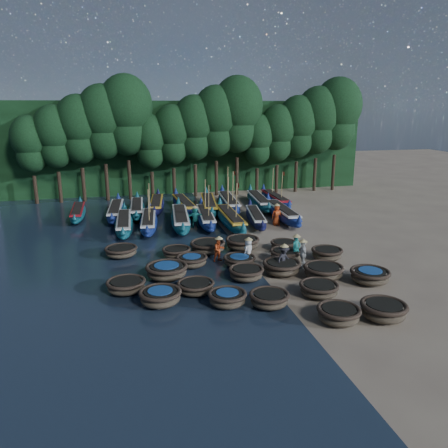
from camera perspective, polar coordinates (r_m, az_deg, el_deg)
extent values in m
plane|color=gray|center=(28.56, 2.86, -4.24)|extent=(120.00, 120.00, 0.00)
cube|color=black|center=(50.13, -4.60, 10.03)|extent=(40.00, 3.00, 10.00)
ellipsoid|color=#4E4231|center=(20.76, 14.72, -11.54)|extent=(2.30, 2.30, 0.67)
torus|color=#36291F|center=(20.62, 14.78, -10.76)|extent=(2.01, 2.01, 0.20)
cylinder|color=black|center=(20.61, 14.79, -10.65)|extent=(1.51, 1.51, 0.06)
ellipsoid|color=#4E4231|center=(21.63, 20.09, -10.77)|extent=(2.29, 2.29, 0.74)
torus|color=#36291F|center=(21.49, 20.18, -9.94)|extent=(2.15, 2.15, 0.22)
cylinder|color=black|center=(21.47, 20.19, -9.83)|extent=(1.61, 1.61, 0.07)
ellipsoid|color=#4E4231|center=(21.96, -8.30, -9.60)|extent=(2.16, 2.16, 0.70)
torus|color=#36291F|center=(21.82, -8.33, -8.81)|extent=(2.13, 2.13, 0.21)
cylinder|color=black|center=(21.80, -8.34, -8.71)|extent=(1.60, 1.60, 0.06)
cylinder|color=navy|center=(21.79, -8.34, -8.60)|extent=(1.23, 1.23, 0.04)
ellipsoid|color=#4E4231|center=(21.67, 0.45, -9.86)|extent=(2.30, 2.30, 0.65)
torus|color=#36291F|center=(21.54, 0.45, -9.12)|extent=(1.94, 1.94, 0.20)
cylinder|color=black|center=(21.52, 0.45, -9.02)|extent=(1.46, 1.46, 0.06)
cylinder|color=navy|center=(21.50, 0.45, -8.92)|extent=(1.12, 1.12, 0.04)
ellipsoid|color=#4E4231|center=(21.70, 5.93, -9.90)|extent=(1.93, 1.93, 0.65)
torus|color=#36291F|center=(21.57, 5.95, -9.17)|extent=(1.99, 1.99, 0.20)
cylinder|color=black|center=(21.55, 5.96, -9.07)|extent=(1.50, 1.50, 0.06)
ellipsoid|color=#4E4231|center=(23.21, 12.29, -8.48)|extent=(2.34, 2.34, 0.63)
torus|color=#36291F|center=(23.09, 12.33, -7.80)|extent=(2.05, 2.05, 0.19)
cylinder|color=black|center=(23.08, 12.33, -7.72)|extent=(1.56, 1.56, 0.06)
ellipsoid|color=#4E4231|center=(25.57, 18.50, -6.61)|extent=(2.23, 2.23, 0.69)
torus|color=#36291F|center=(25.45, 18.56, -5.94)|extent=(2.19, 2.19, 0.21)
cylinder|color=black|center=(25.44, 18.57, -5.85)|extent=(1.66, 1.66, 0.06)
cylinder|color=navy|center=(25.42, 18.58, -5.76)|extent=(1.28, 1.28, 0.04)
ellipsoid|color=#4E4231|center=(23.67, -12.66, -8.03)|extent=(2.51, 2.51, 0.62)
torus|color=#36291F|center=(23.56, -12.70, -7.38)|extent=(2.07, 2.07, 0.19)
cylinder|color=black|center=(23.54, -12.70, -7.29)|extent=(1.58, 1.58, 0.06)
ellipsoid|color=#4E4231|center=(23.05, -3.71, -8.37)|extent=(2.39, 2.39, 0.59)
torus|color=#36291F|center=(22.94, -3.72, -7.74)|extent=(1.98, 1.98, 0.18)
cylinder|color=black|center=(22.93, -3.72, -7.66)|extent=(1.51, 1.51, 0.05)
ellipsoid|color=#4E4231|center=(24.74, 2.92, -6.60)|extent=(2.39, 2.39, 0.64)
torus|color=#36291F|center=(24.63, 2.93, -5.95)|extent=(2.00, 2.00, 0.19)
cylinder|color=black|center=(24.61, 2.93, -5.87)|extent=(1.52, 1.52, 0.06)
ellipsoid|color=#4E4231|center=(25.68, 7.54, -5.80)|extent=(2.62, 2.62, 0.71)
torus|color=#36291F|center=(25.56, 7.56, -5.10)|extent=(2.24, 2.24, 0.22)
cylinder|color=black|center=(25.55, 7.57, -5.01)|extent=(1.70, 1.70, 0.06)
ellipsoid|color=#4E4231|center=(25.55, 12.85, -6.20)|extent=(2.20, 2.20, 0.68)
torus|color=#36291F|center=(25.44, 12.89, -5.54)|extent=(2.29, 2.29, 0.21)
cylinder|color=black|center=(25.43, 12.89, -5.45)|extent=(1.75, 1.75, 0.06)
ellipsoid|color=#4E4231|center=(25.09, -7.48, -6.29)|extent=(2.50, 2.50, 0.73)
torus|color=#36291F|center=(24.96, -7.51, -5.55)|extent=(2.42, 2.42, 0.22)
cylinder|color=black|center=(24.95, -7.51, -5.46)|extent=(1.84, 1.84, 0.07)
cylinder|color=navy|center=(24.93, -7.51, -5.36)|extent=(1.42, 1.42, 0.04)
ellipsoid|color=#4E4231|center=(26.71, -4.22, -4.96)|extent=(1.96, 1.96, 0.62)
torus|color=#36291F|center=(26.61, -4.23, -4.38)|extent=(1.92, 1.92, 0.19)
cylinder|color=black|center=(26.60, -4.23, -4.30)|extent=(1.45, 1.45, 0.06)
cylinder|color=navy|center=(26.59, -4.23, -4.23)|extent=(1.12, 1.12, 0.04)
ellipsoid|color=#4E4231|center=(26.74, 2.03, -4.95)|extent=(2.31, 2.31, 0.58)
torus|color=#36291F|center=(26.65, 2.03, -4.40)|extent=(1.98, 1.98, 0.18)
cylinder|color=black|center=(26.64, 2.03, -4.33)|extent=(1.52, 1.52, 0.05)
cylinder|color=navy|center=(26.63, 2.03, -4.26)|extent=(1.17, 1.17, 0.04)
ellipsoid|color=#4E4231|center=(27.76, 8.06, -4.19)|extent=(2.29, 2.29, 0.71)
torus|color=#36291F|center=(27.65, 8.09, -3.54)|extent=(2.05, 2.05, 0.21)
cylinder|color=black|center=(27.64, 8.09, -3.45)|extent=(1.54, 1.54, 0.06)
ellipsoid|color=#4E4231|center=(28.55, 13.29, -3.94)|extent=(2.05, 2.05, 0.67)
torus|color=#36291F|center=(28.45, 13.32, -3.33)|extent=(1.99, 1.99, 0.20)
cylinder|color=black|center=(28.44, 13.33, -3.26)|extent=(1.50, 1.50, 0.06)
ellipsoid|color=#4E4231|center=(29.10, -13.27, -3.63)|extent=(2.48, 2.48, 0.61)
torus|color=#36291F|center=(29.01, -13.31, -3.09)|extent=(2.11, 2.11, 0.19)
cylinder|color=black|center=(29.00, -13.31, -3.03)|extent=(1.61, 1.61, 0.06)
ellipsoid|color=#4E4231|center=(28.36, -6.23, -3.83)|extent=(1.99, 1.99, 0.59)
torus|color=#36291F|center=(28.28, -6.24, -3.30)|extent=(1.87, 1.87, 0.18)
cylinder|color=black|center=(28.26, -6.24, -3.23)|extent=(1.42, 1.42, 0.05)
ellipsoid|color=#4E4231|center=(29.11, -2.14, -3.12)|extent=(2.47, 2.47, 0.70)
torus|color=#36291F|center=(29.01, -2.14, -2.50)|extent=(2.35, 2.35, 0.21)
cylinder|color=black|center=(29.00, -2.14, -2.42)|extent=(1.79, 1.79, 0.06)
ellipsoid|color=#4E4231|center=(29.78, 2.42, -2.66)|extent=(2.15, 2.15, 0.74)
torus|color=#36291F|center=(29.68, 2.43, -2.03)|extent=(2.33, 2.33, 0.22)
cylinder|color=black|center=(29.66, 2.43, -1.94)|extent=(1.76, 1.76, 0.07)
ellipsoid|color=#4E4231|center=(29.90, 7.76, -2.88)|extent=(2.11, 2.11, 0.58)
torus|color=#36291F|center=(29.81, 7.78, -2.39)|extent=(1.77, 1.77, 0.17)
cylinder|color=black|center=(29.80, 7.78, -2.32)|extent=(1.34, 1.34, 0.05)
ellipsoid|color=#0E4354|center=(35.15, -12.93, -0.02)|extent=(1.65, 8.03, 1.00)
cone|color=#0E4354|center=(38.78, -12.90, 2.39)|extent=(0.44, 0.44, 0.60)
cone|color=#0E4354|center=(31.23, -13.09, -0.80)|extent=(0.44, 0.44, 0.50)
cube|color=silver|center=(35.04, -12.97, 0.65)|extent=(1.22, 6.22, 0.12)
cube|color=black|center=(35.02, -12.97, 0.77)|extent=(0.92, 5.42, 0.10)
ellipsoid|color=navy|center=(35.33, -9.80, 0.22)|extent=(2.12, 7.97, 0.98)
cone|color=navy|center=(38.91, -9.71, 2.58)|extent=(0.43, 0.43, 0.59)
cone|color=navy|center=(31.48, -10.02, -0.54)|extent=(0.43, 0.43, 0.49)
cube|color=silver|center=(35.23, -9.83, 0.87)|extent=(1.58, 6.17, 0.12)
cube|color=black|center=(35.21, -9.84, 0.99)|extent=(1.24, 5.36, 0.10)
cylinder|color=#997F4C|center=(36.12, -9.71, 3.12)|extent=(0.07, 0.23, 2.76)
cylinder|color=#997F4C|center=(33.52, -9.82, 2.18)|extent=(0.07, 0.23, 2.76)
plane|color=red|center=(33.27, -9.65, 4.20)|extent=(0.00, 0.34, 0.34)
ellipsoid|color=#0E4354|center=(35.66, -5.69, 0.60)|extent=(2.38, 8.87, 1.10)
cone|color=#0E4354|center=(39.65, -5.99, 3.14)|extent=(0.48, 0.48, 0.66)
cone|color=#0E4354|center=(31.37, -5.39, -0.19)|extent=(0.48, 0.48, 0.55)
cube|color=silver|center=(35.55, -5.71, 1.32)|extent=(1.77, 6.87, 0.13)
cube|color=black|center=(35.53, -5.72, 1.45)|extent=(1.40, 5.97, 0.11)
ellipsoid|color=navy|center=(36.20, -2.41, 0.81)|extent=(2.15, 8.15, 1.01)
cone|color=navy|center=(39.86, -3.00, 3.12)|extent=(0.44, 0.44, 0.60)
cone|color=navy|center=(32.27, -1.71, 0.13)|extent=(0.44, 0.44, 0.50)
cube|color=silver|center=(36.10, -2.42, 1.46)|extent=(1.60, 6.31, 0.12)
cube|color=black|center=(36.08, -2.42, 1.59)|extent=(1.26, 5.48, 0.10)
cylinder|color=#997F4C|center=(37.02, -2.48, 3.70)|extent=(0.07, 0.24, 2.82)
cylinder|color=#997F4C|center=(34.38, -2.02, 2.80)|extent=(0.07, 0.24, 2.82)
plane|color=red|center=(34.15, -1.78, 4.82)|extent=(0.00, 0.35, 0.35)
ellipsoid|color=#0E4354|center=(35.46, 0.82, 0.59)|extent=(1.78, 8.78, 1.09)
cone|color=#0E4354|center=(39.35, -0.55, 3.13)|extent=(0.48, 0.48, 0.66)
cone|color=#0E4354|center=(31.28, 2.54, -0.18)|extent=(0.48, 0.48, 0.55)
cube|color=gold|center=(35.34, 0.82, 1.31)|extent=(1.31, 6.80, 0.13)
cube|color=black|center=(35.32, 0.82, 1.45)|extent=(0.99, 5.92, 0.11)
cylinder|color=#997F4C|center=(36.33, 0.54, 3.78)|extent=(0.08, 0.26, 3.06)
cylinder|color=#997F4C|center=(33.52, 1.63, 2.80)|extent=(0.08, 0.26, 3.06)
plane|color=red|center=(33.30, 1.92, 5.05)|extent=(0.00, 0.38, 0.38)
ellipsoid|color=#0E1036|center=(36.40, 4.15, 0.81)|extent=(2.50, 7.59, 0.93)
cone|color=#0E1036|center=(39.77, 3.42, 2.96)|extent=(0.41, 0.41, 0.56)
cone|color=#0E1036|center=(32.77, 5.08, 0.17)|extent=(0.41, 0.41, 0.47)
cube|color=silver|center=(36.30, 4.16, 1.41)|extent=(1.88, 5.87, 0.11)
cube|color=black|center=(36.28, 4.16, 1.52)|extent=(1.51, 5.10, 0.09)
ellipsoid|color=navy|center=(37.84, 7.57, 1.39)|extent=(1.92, 8.74, 1.08)
cone|color=navy|center=(41.62, 5.79, 3.71)|extent=(0.48, 0.48, 0.65)
cone|color=navy|center=(33.82, 9.85, 0.77)|extent=(0.48, 0.48, 0.54)
cube|color=silver|center=(37.73, 7.60, 2.06)|extent=(1.42, 6.77, 0.13)
cube|color=black|center=(37.71, 7.60, 2.19)|extent=(1.09, 5.89, 0.11)
ellipsoid|color=#0E4354|center=(40.13, -18.54, 1.37)|extent=(1.38, 7.10, 0.89)
cone|color=#0E4354|center=(43.37, -18.30, 3.17)|extent=(0.39, 0.39, 0.53)
cone|color=#0E4354|center=(36.66, -18.97, 0.93)|extent=(0.39, 0.39, 0.44)
cube|color=maroon|center=(40.05, -18.58, 1.89)|extent=(1.01, 5.50, 0.11)
cube|color=black|center=(40.03, -18.59, 1.99)|extent=(0.76, 4.79, 0.09)
ellipsoid|color=navy|center=(39.48, -13.96, 1.59)|extent=(1.95, 8.14, 1.01)
cone|color=navy|center=(43.17, -13.66, 3.65)|extent=(0.44, 0.44, 0.60)
cone|color=navy|center=(35.53, -14.44, 1.07)|extent=(0.44, 0.44, 0.50)
cube|color=silver|center=(39.39, -14.00, 2.19)|extent=(1.45, 6.30, 0.12)
cube|color=black|center=(39.37, -14.00, 2.30)|extent=(1.12, 5.48, 0.10)
ellipsoid|color=#0E4354|center=(40.04, -11.29, 1.92)|extent=(1.81, 7.95, 0.99)
cone|color=#0E4354|center=(43.67, -11.29, 3.88)|extent=(0.43, 0.43, 0.59)
cone|color=#0E4354|center=(36.16, -11.40, 1.46)|extent=(0.43, 0.43, 0.49)
cube|color=silver|center=(39.95, -11.33, 2.50)|extent=(1.34, 6.16, 0.12)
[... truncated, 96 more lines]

